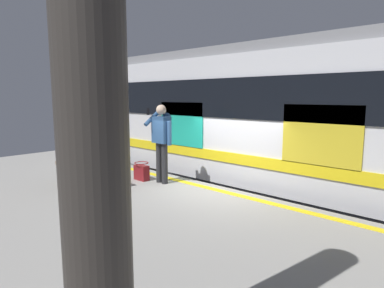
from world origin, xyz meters
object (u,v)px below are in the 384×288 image
at_px(passenger, 162,137).
at_px(handbag, 142,172).
at_px(station_column, 91,87).
at_px(bench, 83,164).
at_px(train_carriage, 272,115).

relative_size(passenger, handbag, 4.23).
relative_size(station_column, bench, 2.83).
height_order(train_carriage, station_column, station_column).
bearing_deg(station_column, handbag, -41.03).
height_order(passenger, handbag, passenger).
distance_m(train_carriage, passenger, 2.95).
xyz_separation_m(train_carriage, handbag, (1.77, 2.82, -1.27)).
relative_size(train_carriage, bench, 7.35).
xyz_separation_m(train_carriage, bench, (2.30, 3.99, -0.98)).
bearing_deg(bench, handbag, -114.28).
bearing_deg(train_carriage, bench, 60.06).
bearing_deg(station_column, bench, -27.58).
distance_m(handbag, bench, 1.32).
bearing_deg(bench, train_carriage, -119.94).
bearing_deg(train_carriage, station_column, 110.43).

